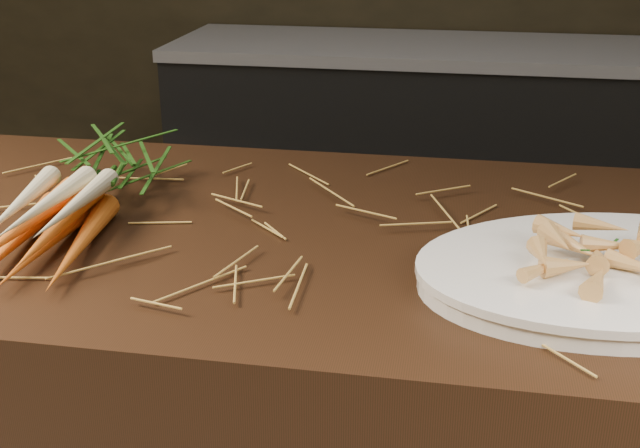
{
  "coord_description": "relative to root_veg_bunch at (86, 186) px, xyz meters",
  "views": [
    {
      "loc": [
        0.42,
        -0.69,
        1.32
      ],
      "look_at": [
        0.27,
        0.17,
        0.96
      ],
      "focal_mm": 45.0,
      "sensor_mm": 36.0,
      "label": 1
    }
  ],
  "objects": [
    {
      "name": "back_counter",
      "position": [
        0.39,
        1.89,
        -0.52
      ],
      "size": [
        1.82,
        0.62,
        0.84
      ],
      "color": "black",
      "rests_on": "ground"
    },
    {
      "name": "straw_bedding",
      "position": [
        0.09,
        0.01,
        -0.04
      ],
      "size": [
        1.4,
        0.6,
        0.02
      ],
      "primitive_type": null,
      "color": "#A67231",
      "rests_on": "main_counter"
    },
    {
      "name": "root_veg_bunch",
      "position": [
        0.0,
        0.0,
        0.0
      ],
      "size": [
        0.18,
        0.49,
        0.09
      ],
      "rotation": [
        0.0,
        0.0,
        0.06
      ],
      "color": "#C2550F",
      "rests_on": "main_counter"
    },
    {
      "name": "serving_platter",
      "position": [
        0.7,
        -0.1,
        -0.03
      ],
      "size": [
        0.53,
        0.42,
        0.02
      ],
      "primitive_type": null,
      "rotation": [
        0.0,
        0.0,
        0.27
      ],
      "color": "white",
      "rests_on": "main_counter"
    },
    {
      "name": "roasted_veg_heap",
      "position": [
        0.7,
        -0.1,
        0.01
      ],
      "size": [
        0.26,
        0.22,
        0.05
      ],
      "primitive_type": null,
      "rotation": [
        0.0,
        0.0,
        0.27
      ],
      "color": "#B78447",
      "rests_on": "serving_platter"
    }
  ]
}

